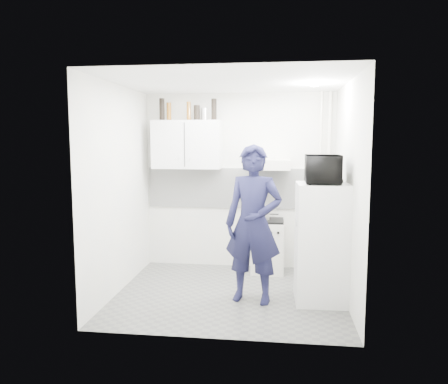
# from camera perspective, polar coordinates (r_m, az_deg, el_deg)

# --- Properties ---
(floor) EXTENTS (2.80, 2.80, 0.00)m
(floor) POSITION_cam_1_polar(r_m,az_deg,el_deg) (5.61, 0.72, -13.17)
(floor) COLOR #5B5C55
(floor) RESTS_ON ground
(ceiling) EXTENTS (2.80, 2.80, 0.00)m
(ceiling) POSITION_cam_1_polar(r_m,az_deg,el_deg) (5.32, 0.76, 14.19)
(ceiling) COLOR white
(ceiling) RESTS_ON wall_back
(wall_back) EXTENTS (2.80, 0.00, 2.80)m
(wall_back) POSITION_cam_1_polar(r_m,az_deg,el_deg) (6.54, 1.96, 1.40)
(wall_back) COLOR white
(wall_back) RESTS_ON floor
(wall_left) EXTENTS (0.00, 2.60, 2.60)m
(wall_left) POSITION_cam_1_polar(r_m,az_deg,el_deg) (5.64, -13.55, 0.34)
(wall_left) COLOR white
(wall_left) RESTS_ON floor
(wall_right) EXTENTS (0.00, 2.60, 2.60)m
(wall_right) POSITION_cam_1_polar(r_m,az_deg,el_deg) (5.34, 15.85, -0.08)
(wall_right) COLOR white
(wall_right) RESTS_ON floor
(person) EXTENTS (0.76, 0.58, 1.87)m
(person) POSITION_cam_1_polar(r_m,az_deg,el_deg) (5.15, 3.85, -4.19)
(person) COLOR #161736
(person) RESTS_ON floor
(stove) EXTENTS (0.47, 0.47, 0.75)m
(stove) POSITION_cam_1_polar(r_m,az_deg,el_deg) (6.43, 5.71, -7.12)
(stove) COLOR silver
(stove) RESTS_ON floor
(fridge) EXTENTS (0.60, 0.60, 1.42)m
(fridge) POSITION_cam_1_polar(r_m,az_deg,el_deg) (5.31, 12.57, -6.52)
(fridge) COLOR white
(fridge) RESTS_ON floor
(stove_top) EXTENTS (0.45, 0.45, 0.03)m
(stove_top) POSITION_cam_1_polar(r_m,az_deg,el_deg) (6.35, 5.75, -3.73)
(stove_top) COLOR black
(stove_top) RESTS_ON stove
(saucepan) EXTENTS (0.18, 0.18, 0.10)m
(saucepan) POSITION_cam_1_polar(r_m,az_deg,el_deg) (6.34, 5.15, -3.15)
(saucepan) COLOR silver
(saucepan) RESTS_ON stove_top
(microwave) EXTENTS (0.60, 0.41, 0.33)m
(microwave) POSITION_cam_1_polar(r_m,az_deg,el_deg) (5.18, 12.82, 2.91)
(microwave) COLOR black
(microwave) RESTS_ON fridge
(bottle_a) EXTENTS (0.07, 0.07, 0.32)m
(bottle_a) POSITION_cam_1_polar(r_m,az_deg,el_deg) (6.56, -8.11, 10.62)
(bottle_a) COLOR black
(bottle_a) RESTS_ON upper_cabinet
(bottle_b) EXTENTS (0.07, 0.07, 0.26)m
(bottle_b) POSITION_cam_1_polar(r_m,az_deg,el_deg) (6.53, -7.21, 10.38)
(bottle_b) COLOR brown
(bottle_b) RESTS_ON upper_cabinet
(bottle_d) EXTENTS (0.06, 0.06, 0.27)m
(bottle_d) POSITION_cam_1_polar(r_m,az_deg,el_deg) (6.46, -4.63, 10.49)
(bottle_d) COLOR brown
(bottle_d) RESTS_ON upper_cabinet
(canister_a) EXTENTS (0.09, 0.09, 0.22)m
(canister_a) POSITION_cam_1_polar(r_m,az_deg,el_deg) (6.44, -3.57, 10.29)
(canister_a) COLOR black
(canister_a) RESTS_ON upper_cabinet
(canister_b) EXTENTS (0.09, 0.09, 0.17)m
(canister_b) POSITION_cam_1_polar(r_m,az_deg,el_deg) (6.42, -2.60, 10.11)
(canister_b) COLOR silver
(canister_b) RESTS_ON upper_cabinet
(bottle_e) EXTENTS (0.08, 0.08, 0.31)m
(bottle_e) POSITION_cam_1_polar(r_m,az_deg,el_deg) (6.40, -1.32, 10.72)
(bottle_e) COLOR black
(bottle_e) RESTS_ON upper_cabinet
(upper_cabinet) EXTENTS (1.00, 0.35, 0.70)m
(upper_cabinet) POSITION_cam_1_polar(r_m,az_deg,el_deg) (6.46, -4.84, 6.19)
(upper_cabinet) COLOR white
(upper_cabinet) RESTS_ON wall_back
(range_hood) EXTENTS (0.60, 0.50, 0.14)m
(range_hood) POSITION_cam_1_polar(r_m,az_deg,el_deg) (6.25, 5.88, 3.59)
(range_hood) COLOR silver
(range_hood) RESTS_ON wall_back
(backsplash) EXTENTS (2.74, 0.03, 0.60)m
(backsplash) POSITION_cam_1_polar(r_m,az_deg,el_deg) (6.54, 1.95, 0.51)
(backsplash) COLOR white
(backsplash) RESTS_ON wall_back
(pipe_a) EXTENTS (0.05, 0.05, 2.60)m
(pipe_a) POSITION_cam_1_polar(r_m,az_deg,el_deg) (6.48, 13.43, 1.16)
(pipe_a) COLOR silver
(pipe_a) RESTS_ON floor
(pipe_b) EXTENTS (0.04, 0.04, 2.60)m
(pipe_b) POSITION_cam_1_polar(r_m,az_deg,el_deg) (6.47, 12.37, 1.18)
(pipe_b) COLOR silver
(pipe_b) RESTS_ON floor
(ceiling_spot_fixture) EXTENTS (0.10, 0.10, 0.02)m
(ceiling_spot_fixture) POSITION_cam_1_polar(r_m,az_deg,el_deg) (5.49, 11.72, 13.50)
(ceiling_spot_fixture) COLOR white
(ceiling_spot_fixture) RESTS_ON ceiling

